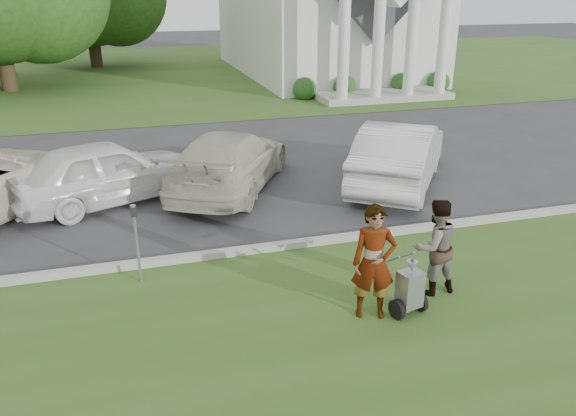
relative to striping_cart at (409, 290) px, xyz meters
name	(u,v)px	position (x,y,z in m)	size (l,w,h in m)	color
ground	(286,262)	(-1.34, 2.31, -0.44)	(120.00, 120.00, 0.00)	#333335
grass_strip	(345,353)	(-1.34, -0.69, -0.44)	(80.00, 7.00, 0.01)	#30531C
church_lawn	(164,71)	(-1.34, 29.31, -0.44)	(80.00, 30.00, 0.01)	#30531C
curb	(279,246)	(-1.34, 2.86, -0.37)	(80.00, 0.18, 0.15)	#9E9E93
striping_cart	(409,290)	(0.00, 0.00, 0.00)	(0.71, 1.18, 1.03)	black
person_left	(374,263)	(-0.58, 0.14, 0.49)	(0.68, 0.45, 1.86)	#999999
person_right	(435,248)	(0.72, 0.54, 0.40)	(0.82, 0.64, 1.68)	#999999
parking_meter_near	(136,235)	(-4.05, 2.30, 0.49)	(0.11, 0.10, 1.47)	#96989E
car_b	(107,172)	(-4.56, 6.62, 0.33)	(1.82, 4.53, 1.54)	white
car_c	(229,160)	(-1.56, 6.77, 0.31)	(2.10, 5.17, 1.50)	beige
car_d	(399,154)	(2.75, 5.81, 0.39)	(1.77, 5.07, 1.67)	silver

